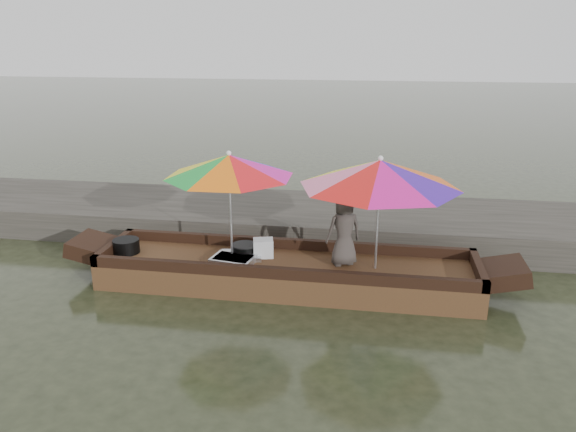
% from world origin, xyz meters
% --- Properties ---
extents(water, '(80.00, 80.00, 0.00)m').
position_xyz_m(water, '(0.00, 0.00, 0.00)').
color(water, black).
rests_on(water, ground).
extents(dock, '(22.00, 2.20, 0.50)m').
position_xyz_m(dock, '(0.00, 2.20, 0.25)').
color(dock, '#2D2B26').
rests_on(dock, ground).
extents(boat_hull, '(5.24, 1.20, 0.35)m').
position_xyz_m(boat_hull, '(0.00, 0.00, 0.17)').
color(boat_hull, '#3D2519').
rests_on(boat_hull, water).
extents(cooking_pot, '(0.38, 0.38, 0.20)m').
position_xyz_m(cooking_pot, '(-2.37, -0.01, 0.45)').
color(cooking_pot, black).
rests_on(cooking_pot, boat_hull).
extents(tray_crayfish, '(0.64, 0.49, 0.09)m').
position_xyz_m(tray_crayfish, '(-0.73, -0.14, 0.39)').
color(tray_crayfish, silver).
rests_on(tray_crayfish, boat_hull).
extents(tray_scallop, '(0.65, 0.51, 0.06)m').
position_xyz_m(tray_scallop, '(-0.68, 0.08, 0.38)').
color(tray_scallop, silver).
rests_on(tray_scallop, boat_hull).
extents(charcoal_grill, '(0.35, 0.35, 0.16)m').
position_xyz_m(charcoal_grill, '(-0.64, 0.15, 0.43)').
color(charcoal_grill, black).
rests_on(charcoal_grill, boat_hull).
extents(supply_bag, '(0.32, 0.28, 0.26)m').
position_xyz_m(supply_bag, '(-0.37, 0.17, 0.48)').
color(supply_bag, silver).
rests_on(supply_bag, boat_hull).
extents(vendor, '(0.58, 0.51, 1.00)m').
position_xyz_m(vendor, '(0.78, 0.07, 0.85)').
color(vendor, '#403934').
rests_on(vendor, boat_hull).
extents(umbrella_bow, '(2.35, 2.35, 1.55)m').
position_xyz_m(umbrella_bow, '(-0.79, 0.00, 1.12)').
color(umbrella_bow, blue).
rests_on(umbrella_bow, boat_hull).
extents(umbrella_stern, '(2.34, 2.34, 1.55)m').
position_xyz_m(umbrella_stern, '(1.22, 0.00, 1.12)').
color(umbrella_stern, '#FF580C').
rests_on(umbrella_stern, boat_hull).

